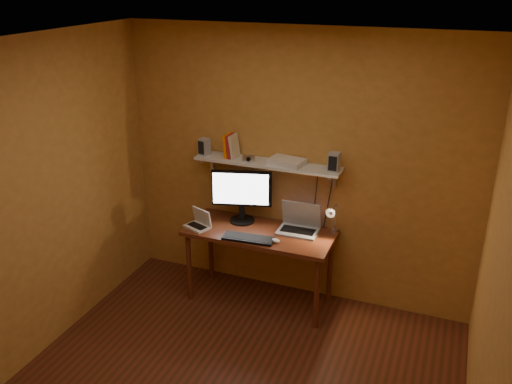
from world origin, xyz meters
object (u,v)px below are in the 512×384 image
at_px(monitor, 242,193).
at_px(netbook, 199,222).
at_px(router, 287,162).
at_px(desk_lamp, 333,216).
at_px(mouse, 275,241).
at_px(speaker_left, 204,147).
at_px(shelf_camera, 249,158).
at_px(desk, 260,239).
at_px(wall_shelf, 267,164).
at_px(keyboard, 248,238).
at_px(laptop, 299,223).
at_px(speaker_right, 334,162).

distance_m(monitor, netbook, 0.49).
xyz_separation_m(monitor, router, (0.43, 0.06, 0.36)).
bearing_deg(monitor, desk_lamp, -16.46).
bearing_deg(mouse, monitor, 159.94).
bearing_deg(speaker_left, shelf_camera, 11.23).
distance_m(desk, router, 0.79).
bearing_deg(desk_lamp, monitor, 179.11).
distance_m(wall_shelf, speaker_left, 0.65).
bearing_deg(desk, wall_shelf, 90.00).
distance_m(monitor, keyboard, 0.49).
height_order(mouse, router, router).
bearing_deg(keyboard, shelf_camera, 106.93).
bearing_deg(shelf_camera, speaker_left, 174.50).
bearing_deg(netbook, keyboard, 13.44).
bearing_deg(laptop, wall_shelf, 171.83).
distance_m(wall_shelf, speaker_right, 0.64).
height_order(speaker_left, router, speaker_left).
bearing_deg(wall_shelf, desk_lamp, -5.88).
relative_size(desk_lamp, speaker_right, 2.21).
xyz_separation_m(netbook, router, (0.76, 0.32, 0.60)).
bearing_deg(speaker_right, mouse, -138.71).
bearing_deg(router, shelf_camera, -169.46).
height_order(speaker_left, shelf_camera, speaker_left).
relative_size(wall_shelf, keyboard, 2.97).
relative_size(desk, router, 4.41).
height_order(wall_shelf, mouse, wall_shelf).
bearing_deg(speaker_left, netbook, -60.01).
bearing_deg(desk, netbook, -167.49).
bearing_deg(speaker_left, desk_lamp, 14.37).
bearing_deg(laptop, shelf_camera, -179.00).
bearing_deg(keyboard, mouse, 5.82).
bearing_deg(desk_lamp, laptop, 175.63).
bearing_deg(netbook, wall_shelf, 50.91).
bearing_deg(desk, mouse, -36.67).
relative_size(desk, desk_lamp, 3.73).
xyz_separation_m(monitor, keyboard, (0.21, -0.34, -0.28)).
distance_m(netbook, speaker_right, 1.40).
xyz_separation_m(keyboard, desk_lamp, (0.69, 0.33, 0.20)).
relative_size(laptop, netbook, 1.36).
relative_size(netbook, speaker_left, 1.74).
bearing_deg(shelf_camera, laptop, 1.90).
distance_m(desk, monitor, 0.47).
bearing_deg(keyboard, router, 56.84).
distance_m(keyboard, desk_lamp, 0.79).
relative_size(mouse, shelf_camera, 0.77).
height_order(wall_shelf, keyboard, wall_shelf).
relative_size(desk, laptop, 3.73).
bearing_deg(speaker_left, laptop, 15.02).
distance_m(speaker_left, router, 0.83).
height_order(monitor, shelf_camera, shelf_camera).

